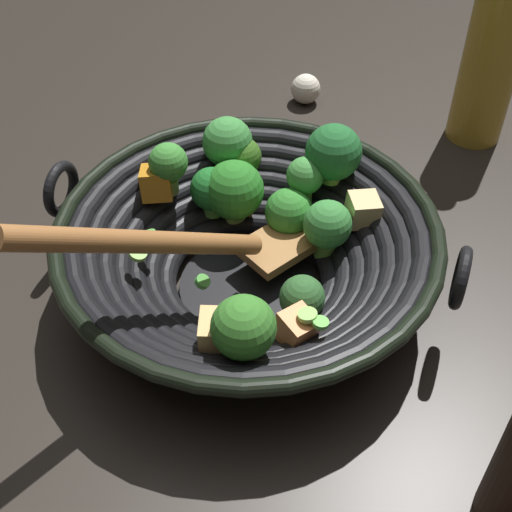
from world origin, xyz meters
The scene contains 4 objects.
ground_plane centered at (0.00, 0.00, 0.00)m, with size 4.00×4.00×0.00m, color #28231E.
wok centered at (0.00, 0.00, 0.06)m, with size 0.38×0.38×0.20m.
cooking_oil_bottle centered at (0.36, -0.08, 0.11)m, with size 0.06×0.06×0.26m.
garlic_bulb centered at (0.31, 0.13, 0.02)m, with size 0.04×0.04×0.04m, color silver.
Camera 1 is at (-0.37, -0.26, 0.49)m, focal length 49.30 mm.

